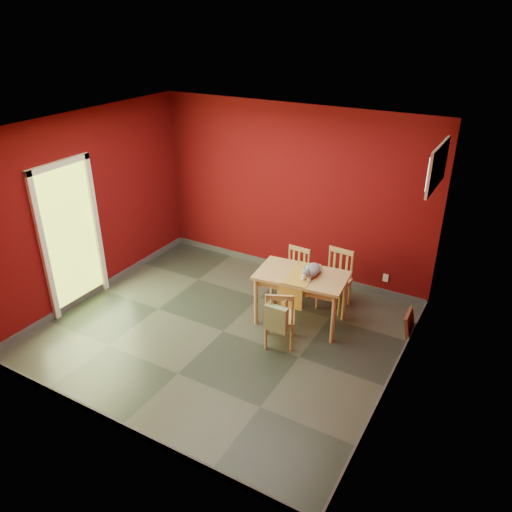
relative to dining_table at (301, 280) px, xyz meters
The scene contains 13 objects.
ground 1.25m from the dining_table, 137.62° to the right, with size 4.50×4.50×0.00m, color #2D342D.
room_shell 1.23m from the dining_table, 137.62° to the right, with size 4.50×4.50×4.50m.
doorway 3.26m from the dining_table, 159.61° to the right, with size 0.06×1.01×2.13m.
window 2.24m from the dining_table, 10.94° to the left, with size 0.05×0.90×0.50m.
outlet_plate 1.54m from the dining_table, 57.45° to the left, with size 0.08×0.01×0.12m, color silver.
dining_table is the anchor object (origin of this frame).
table_runner 0.12m from the dining_table, 90.00° to the right, with size 0.40×0.72×0.35m.
chair_far_left 0.68m from the dining_table, 123.11° to the left, with size 0.39×0.39×0.79m.
chair_far_right 0.71m from the dining_table, 68.21° to the left, with size 0.43×0.43×0.86m.
chair_near 0.64m from the dining_table, 91.77° to the right, with size 0.50×0.50×0.81m.
tote_bag 0.80m from the dining_table, 87.59° to the right, with size 0.29×0.18×0.42m.
cat 0.23m from the dining_table, 15.99° to the left, with size 0.22×0.42×0.21m, color slate, non-canonical shape.
picture_frame 1.52m from the dining_table, 15.57° to the left, with size 0.13×0.36×0.36m.
Camera 1 is at (3.12, -4.61, 3.91)m, focal length 35.00 mm.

